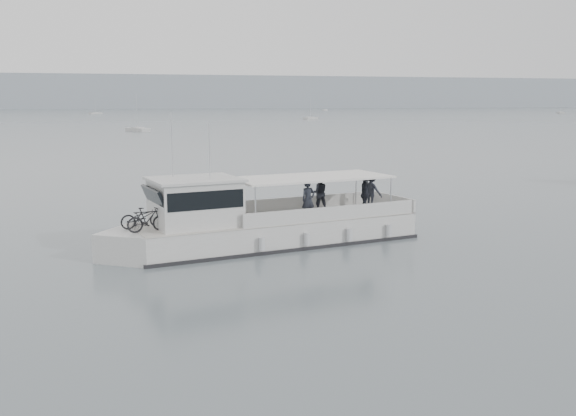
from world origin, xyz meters
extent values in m
plane|color=slate|center=(0.00, 0.00, 0.00)|extent=(1400.00, 1400.00, 0.00)
cube|color=#939EA8|center=(0.00, 560.00, 14.00)|extent=(1400.00, 90.00, 28.00)
cube|color=silver|center=(-2.12, -2.38, 0.47)|extent=(13.05, 5.82, 1.37)
cube|color=silver|center=(-8.31, -3.63, 0.47)|extent=(3.36, 3.36, 1.37)
cube|color=beige|center=(-2.12, -2.38, 1.16)|extent=(13.05, 5.82, 0.06)
cube|color=black|center=(-2.12, -2.38, 0.05)|extent=(13.28, 5.98, 0.19)
cube|color=silver|center=(-0.59, -0.41, 1.47)|extent=(8.27, 1.78, 0.63)
cube|color=silver|center=(0.06, -3.59, 1.47)|extent=(8.27, 1.78, 0.63)
cube|color=silver|center=(4.02, -1.13, 1.47)|extent=(0.77, 3.32, 0.63)
cube|color=silver|center=(-5.83, -3.13, 2.11)|extent=(3.87, 3.46, 1.89)
cube|color=black|center=(-7.43, -3.45, 2.26)|extent=(1.10, 2.70, 1.22)
cube|color=black|center=(-5.83, -3.13, 2.42)|extent=(3.67, 3.46, 0.74)
cube|color=silver|center=(-5.83, -3.13, 3.11)|extent=(4.12, 3.70, 0.11)
cube|color=white|center=(-0.47, -2.04, 2.90)|extent=(7.64, 4.52, 0.08)
cylinder|color=silver|center=(-3.48, -4.16, 2.03)|extent=(0.07, 0.07, 1.74)
cylinder|color=silver|center=(-4.06, -1.27, 2.03)|extent=(0.07, 0.07, 1.74)
cylinder|color=silver|center=(3.13, -2.81, 2.03)|extent=(0.07, 0.07, 1.74)
cylinder|color=silver|center=(2.54, 0.07, 2.03)|extent=(0.07, 0.07, 1.74)
cylinder|color=silver|center=(-6.64, -2.33, 4.47)|extent=(0.04, 0.04, 2.74)
cylinder|color=silver|center=(-5.27, -3.77, 4.26)|extent=(0.04, 0.04, 2.32)
cylinder|color=silver|center=(-3.30, -4.51, 0.53)|extent=(0.30, 0.30, 0.53)
cylinder|color=silver|center=(-1.23, -4.09, 0.53)|extent=(0.30, 0.30, 0.53)
cylinder|color=silver|center=(0.83, -3.67, 0.53)|extent=(0.30, 0.30, 0.53)
cylinder|color=silver|center=(2.89, -3.25, 0.53)|extent=(0.30, 0.30, 0.53)
imported|color=black|center=(-7.98, -3.14, 1.63)|extent=(1.89, 0.98, 0.95)
imported|color=black|center=(-7.81, -3.96, 1.66)|extent=(1.72, 0.79, 1.00)
imported|color=#23262F|center=(-0.90, -3.09, 2.04)|extent=(0.73, 0.58, 1.77)
imported|color=#23262F|center=(0.21, -1.15, 2.04)|extent=(0.89, 0.71, 1.77)
imported|color=#23262F|center=(2.13, -2.16, 2.04)|extent=(0.69, 1.11, 1.77)
imported|color=#23262F|center=(2.95, -0.91, 2.04)|extent=(1.19, 1.31, 1.77)
cube|color=silver|center=(127.59, 383.95, 0.30)|extent=(5.17, 5.45, 0.75)
cube|color=silver|center=(127.59, 383.95, 0.62)|extent=(2.52, 2.55, 0.45)
cube|color=silver|center=(-17.98, 304.06, 0.30)|extent=(6.68, 5.96, 0.75)
cube|color=silver|center=(-17.98, 304.06, 0.62)|extent=(3.06, 2.98, 0.45)
cylinder|color=silver|center=(-17.98, 304.06, 4.35)|extent=(0.08, 0.08, 7.50)
cube|color=silver|center=(-4.35, 110.93, 0.30)|extent=(5.09, 6.81, 0.75)
cube|color=silver|center=(-4.35, 110.93, 0.62)|extent=(2.75, 2.93, 0.45)
cylinder|color=silver|center=(-4.35, 110.93, 4.24)|extent=(0.08, 0.08, 7.29)
cube|color=silver|center=(213.07, 256.18, 0.30)|extent=(5.19, 7.88, 0.75)
cube|color=silver|center=(213.07, 256.18, 0.62)|extent=(2.98, 3.26, 0.45)
cylinder|color=silver|center=(213.07, 256.18, 4.75)|extent=(0.08, 0.08, 8.30)
cube|color=silver|center=(57.76, 188.57, 0.30)|extent=(6.27, 5.59, 0.75)
cube|color=silver|center=(57.76, 188.57, 0.62)|extent=(2.87, 2.80, 0.45)
cylinder|color=silver|center=(57.76, 188.57, 4.12)|extent=(0.08, 0.08, 7.03)
camera|label=1|loc=(-8.90, -29.55, 6.30)|focal=40.00mm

